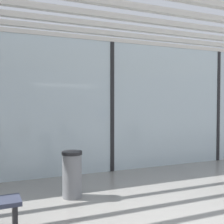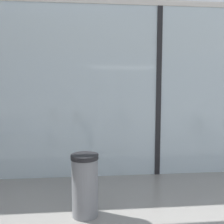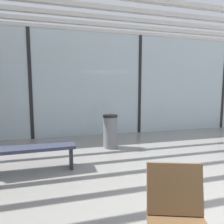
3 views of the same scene
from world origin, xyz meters
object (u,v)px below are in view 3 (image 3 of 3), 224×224
at_px(waiting_bench, 34,152).
at_px(trash_bin, 110,131).
at_px(lounge_chair_2, 177,214).
at_px(parked_airplane, 120,81).

relative_size(waiting_bench, trash_bin, 1.76).
bearing_deg(lounge_chair_2, trash_bin, 103.37).
bearing_deg(lounge_chair_2, parked_airplane, 94.12).
height_order(lounge_chair_2, waiting_bench, lounge_chair_2).
xyz_separation_m(parked_airplane, waiting_bench, (-4.28, -8.54, -1.67)).
distance_m(waiting_bench, trash_bin, 2.04).
relative_size(lounge_chair_2, waiting_bench, 0.58).
height_order(parked_airplane, lounge_chair_2, parked_airplane).
height_order(parked_airplane, trash_bin, parked_airplane).
distance_m(lounge_chair_2, waiting_bench, 2.83).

